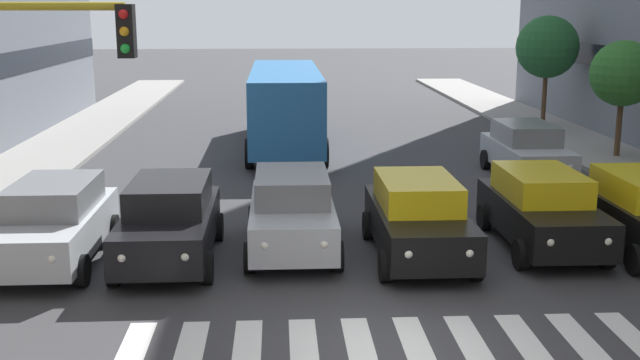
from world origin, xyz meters
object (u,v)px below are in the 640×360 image
(car_5, at_px, (54,222))
(street_tree_3, at_px, (547,47))
(car_1, at_px, (541,209))
(street_tree_2, at_px, (623,74))
(bus_behind_traffic, at_px, (285,100))
(car_row2_0, at_px, (526,150))
(car_3, at_px, (292,211))
(car_4, at_px, (170,220))
(car_2, at_px, (418,217))

(car_5, xyz_separation_m, street_tree_3, (-16.37, -17.19, 2.70))
(car_1, xyz_separation_m, street_tree_2, (-6.09, -9.79, 2.15))
(bus_behind_traffic, bearing_deg, street_tree_3, -160.79)
(street_tree_2, bearing_deg, car_row2_0, 33.02)
(car_3, relative_size, car_4, 1.00)
(car_2, bearing_deg, street_tree_2, -130.88)
(car_3, xyz_separation_m, car_row2_0, (-7.51, -7.00, 0.00))
(car_3, relative_size, street_tree_2, 1.10)
(car_3, height_order, car_5, same)
(car_3, bearing_deg, car_5, 6.84)
(car_4, xyz_separation_m, car_5, (2.41, -0.00, 0.00))
(car_3, bearing_deg, street_tree_2, -140.25)
(car_3, height_order, street_tree_2, street_tree_2)
(bus_behind_traffic, bearing_deg, car_2, 101.40)
(car_1, xyz_separation_m, car_2, (2.89, 0.58, 0.00))
(car_2, distance_m, street_tree_2, 13.89)
(car_1, distance_m, car_row2_0, 7.36)
(car_1, distance_m, bus_behind_traffic, 13.93)
(street_tree_3, bearing_deg, street_tree_2, 92.51)
(car_4, height_order, bus_behind_traffic, bus_behind_traffic)
(car_2, bearing_deg, car_row2_0, -122.18)
(car_3, relative_size, bus_behind_traffic, 0.42)
(car_2, bearing_deg, street_tree_3, -116.69)
(car_2, relative_size, street_tree_3, 0.93)
(car_row2_0, bearing_deg, car_1, 74.72)
(car_4, relative_size, bus_behind_traffic, 0.42)
(car_3, height_order, car_4, same)
(car_1, xyz_separation_m, street_tree_3, (-5.78, -16.68, 2.70))
(car_4, bearing_deg, bus_behind_traffic, -101.13)
(car_1, xyz_separation_m, car_4, (8.18, 0.51, 0.00))
(car_3, distance_m, car_4, 2.67)
(car_2, xyz_separation_m, car_3, (2.68, -0.68, 0.00))
(car_row2_0, bearing_deg, street_tree_3, -111.86)
(street_tree_3, bearing_deg, car_4, 50.91)
(car_5, bearing_deg, bus_behind_traffic, -110.73)
(street_tree_3, bearing_deg, car_2, 63.31)
(bus_behind_traffic, relative_size, street_tree_3, 2.19)
(car_1, height_order, street_tree_2, street_tree_2)
(car_1, distance_m, car_2, 2.95)
(car_1, bearing_deg, car_2, 11.35)
(car_5, bearing_deg, car_3, -173.16)
(car_5, bearing_deg, street_tree_2, -148.29)
(car_3, bearing_deg, car_4, 13.01)
(car_3, height_order, bus_behind_traffic, bus_behind_traffic)
(car_2, distance_m, car_5, 7.69)
(car_4, height_order, street_tree_3, street_tree_3)
(car_2, height_order, car_4, same)
(street_tree_2, bearing_deg, car_5, 31.71)
(car_1, distance_m, street_tree_2, 11.73)
(car_3, distance_m, car_row2_0, 10.27)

